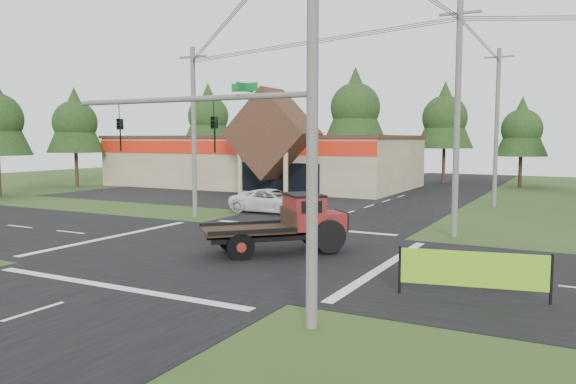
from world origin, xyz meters
The scene contains 19 objects.
ground centered at (0.00, 0.00, 0.00)m, with size 120.00×120.00×0.00m, color #264217.
road_ns centered at (0.00, 0.00, 0.01)m, with size 12.00×120.00×0.02m, color black.
road_ew centered at (0.00, 0.00, 0.01)m, with size 120.00×12.00×0.02m, color black.
parking_apron centered at (-14.00, 19.00, 0.01)m, with size 28.00×14.00×0.02m, color black.
cvs_building centered at (-15.70, 29.57, 2.78)m, with size 30.40×18.20×9.19m.
traffic_signal_mast centered at (5.82, -7.50, 4.43)m, with size 8.12×0.24×7.00m.
utility_pole_nr centered at (7.50, -7.50, 5.64)m, with size 2.00×0.30×11.00m.
utility_pole_nw centered at (-8.00, 8.00, 5.39)m, with size 2.00×0.30×10.50m.
utility_pole_ne centered at (8.00, 8.00, 5.89)m, with size 2.00×0.30×11.50m.
utility_pole_n centered at (8.00, 22.00, 5.74)m, with size 2.00×0.30×11.20m.
tree_row_a centered at (-30.00, 40.00, 8.05)m, with size 6.72×6.72×12.12m.
tree_row_b centered at (-20.00, 42.00, 6.70)m, with size 5.60×5.60×10.10m.
tree_row_c centered at (-10.00, 41.00, 8.72)m, with size 7.28×7.28×13.13m.
tree_row_d centered at (0.00, 42.00, 7.38)m, with size 6.16×6.16×11.11m.
tree_row_e centered at (8.00, 40.00, 6.03)m, with size 5.04×5.04×9.09m.
tree_side_w centered at (-32.00, 20.00, 6.70)m, with size 5.60×5.60×10.10m.
antique_flatbed_truck centered at (2.09, 0.41, 1.29)m, with size 2.35×6.15×2.57m, color #5F190D, non-canonical shape.
roadside_banner centered at (10.74, -2.88, 0.77)m, with size 4.49×0.13×1.53m, color #71BA18, non-canonical shape.
white_pickup centered at (-4.56, 11.81, 0.78)m, with size 2.59×5.61×1.56m, color white.
Camera 1 is at (13.57, -20.31, 4.89)m, focal length 35.00 mm.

